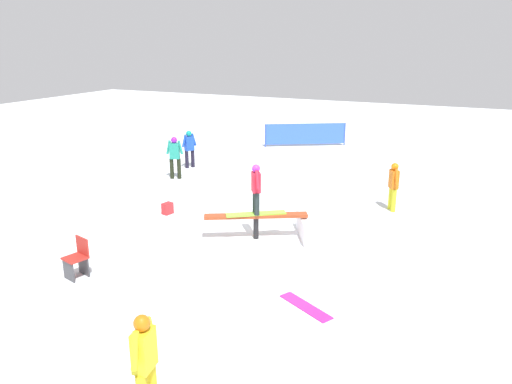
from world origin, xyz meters
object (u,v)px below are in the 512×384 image
object	(u,v)px
rail_feature	(256,218)
folding_chair	(77,259)
bystander_yellow	(145,360)
bystander_blue	(189,147)
bystander_teal	(175,155)
loose_snowboard_magenta	(306,307)
bystander_orange	(393,184)
main_rider_on_rail	(256,191)
backpack_on_snow	(168,208)

from	to	relation	value
rail_feature	folding_chair	xyz separation A→B (m)	(2.61, 3.61, -0.16)
bystander_yellow	folding_chair	size ratio (longest dim) A/B	1.77
bystander_blue	bystander_teal	bearing A→B (deg)	42.74
bystander_teal	loose_snowboard_magenta	distance (m)	10.16
bystander_orange	folding_chair	distance (m)	9.14
main_rider_on_rail	bystander_yellow	world-z (taller)	main_rider_on_rail
backpack_on_snow	bystander_yellow	bearing A→B (deg)	-135.94
bystander_yellow	folding_chair	distance (m)	4.84
bystander_yellow	bystander_teal	distance (m)	12.29
folding_chair	rail_feature	bearing A→B (deg)	69.63
bystander_blue	bystander_yellow	bearing A→B (deg)	58.51
rail_feature	bystander_blue	distance (m)	7.95
bystander_teal	bystander_blue	distance (m)	1.69
main_rider_on_rail	bystander_blue	distance (m)	7.96
loose_snowboard_magenta	backpack_on_snow	world-z (taller)	backpack_on_snow
bystander_teal	backpack_on_snow	bearing A→B (deg)	-81.50
bystander_teal	backpack_on_snow	world-z (taller)	bystander_teal
bystander_yellow	backpack_on_snow	distance (m)	8.38
bystander_blue	folding_chair	bearing A→B (deg)	46.53
bystander_orange	bystander_teal	bearing A→B (deg)	-121.42
bystander_teal	bystander_orange	distance (m)	7.96
loose_snowboard_magenta	folding_chair	size ratio (longest dim) A/B	1.43
rail_feature	bystander_blue	size ratio (longest dim) A/B	1.65
bystander_teal	loose_snowboard_magenta	bearing A→B (deg)	-63.77
bystander_yellow	bystander_orange	distance (m)	10.27
main_rider_on_rail	backpack_on_snow	size ratio (longest dim) A/B	4.23
rail_feature	main_rider_on_rail	distance (m)	0.73
main_rider_on_rail	bystander_blue	xyz separation A→B (m)	(5.54, -5.69, -0.46)
bystander_blue	main_rider_on_rail	bearing A→B (deg)	73.28
bystander_orange	loose_snowboard_magenta	distance (m)	6.58
bystander_yellow	bystander_blue	distance (m)	13.91
bystander_blue	bystander_orange	bearing A→B (deg)	105.89
main_rider_on_rail	folding_chair	xyz separation A→B (m)	(2.61, 3.61, -0.88)
rail_feature	folding_chair	size ratio (longest dim) A/B	2.82
main_rider_on_rail	loose_snowboard_magenta	world-z (taller)	main_rider_on_rail
main_rider_on_rail	folding_chair	distance (m)	4.54
main_rider_on_rail	bystander_teal	size ratio (longest dim) A/B	0.92
rail_feature	bystander_yellow	world-z (taller)	bystander_yellow
bystander_orange	loose_snowboard_magenta	xyz separation A→B (m)	(0.48, 6.52, -0.82)
bystander_teal	backpack_on_snow	size ratio (longest dim) A/B	4.61
bystander_yellow	bystander_blue	bearing A→B (deg)	21.10
bystander_orange	rail_feature	bearing A→B (deg)	-66.19
backpack_on_snow	rail_feature	bearing A→B (deg)	-89.56
rail_feature	loose_snowboard_magenta	size ratio (longest dim) A/B	1.97
main_rider_on_rail	rail_feature	bearing A→B (deg)	0.00
rail_feature	loose_snowboard_magenta	distance (m)	3.67
bystander_teal	loose_snowboard_magenta	xyz separation A→B (m)	(-7.48, 6.82, -0.87)
bystander_teal	loose_snowboard_magenta	world-z (taller)	bystander_teal
bystander_yellow	loose_snowboard_magenta	size ratio (longest dim) A/B	1.24
bystander_blue	backpack_on_snow	xyz separation A→B (m)	(-2.37, 5.06, -0.67)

